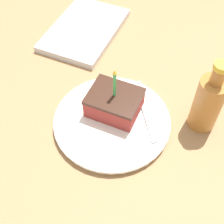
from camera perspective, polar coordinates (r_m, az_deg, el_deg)
ground_plane at (r=0.79m, az=0.42°, el=-1.38°), size 2.40×2.40×0.04m
plate at (r=0.75m, az=-0.00°, el=-1.70°), size 0.28×0.28×0.02m
cake_slice at (r=0.73m, az=0.63°, el=1.43°), size 0.10×0.12×0.14m
fork at (r=0.76m, az=5.73°, el=1.14°), size 0.17×0.12×0.00m
bottle at (r=0.73m, az=17.17°, el=1.72°), size 0.06×0.06×0.20m
marble_board at (r=0.99m, az=-5.01°, el=14.73°), size 0.28×0.19×0.02m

